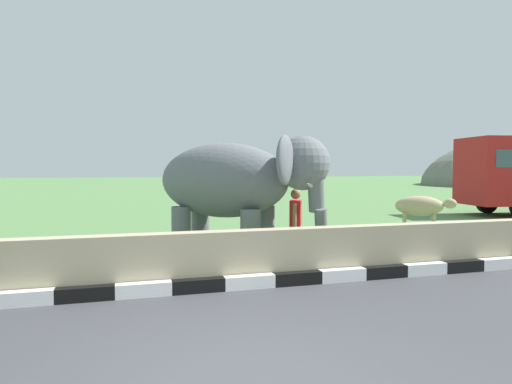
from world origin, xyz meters
name	(u,v)px	position (x,y,z in m)	size (l,w,h in m)	color
ground_plane	(240,383)	(0.00, 0.00, 0.00)	(220.00, 220.00, 0.00)	#557F48
asphalt_road	(240,383)	(0.00, 0.00, 0.01)	(120.00, 6.51, 0.01)	#3D3D42
striped_curb	(172,288)	(-0.35, 3.30, 0.12)	(16.20, 0.20, 0.24)	white
barrier_parapet	(296,255)	(2.00, 3.60, 0.50)	(28.00, 0.36, 1.00)	tan
elephant	(238,182)	(1.37, 5.61, 1.81)	(3.93, 3.68, 2.81)	slate
person_handler	(296,221)	(2.61, 5.22, 0.93)	(0.39, 0.61, 1.66)	navy
cow_near	(421,207)	(8.14, 8.26, 0.87)	(1.80, 1.41, 1.23)	tan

